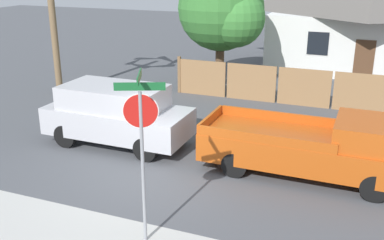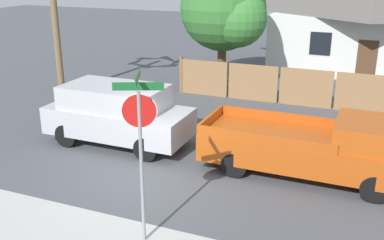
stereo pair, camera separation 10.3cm
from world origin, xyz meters
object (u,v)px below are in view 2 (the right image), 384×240
house (373,20)px  oak_tree (226,10)px  orange_pickup (318,147)px  red_suv (118,113)px  stop_sign (140,131)px

house → oak_tree: oak_tree is taller
orange_pickup → house: bearing=87.4°
red_suv → stop_sign: 5.59m
oak_tree → stop_sign: bearing=-79.1°
house → orange_pickup: 14.66m
stop_sign → house: bearing=55.7°
house → stop_sign: house is taller
oak_tree → stop_sign: size_ratio=1.55×
house → stop_sign: bearing=-100.8°
red_suv → orange_pickup: red_suv is taller
house → red_suv: 16.13m
orange_pickup → stop_sign: 5.44m
oak_tree → red_suv: oak_tree is taller
red_suv → oak_tree: bearing=84.3°
oak_tree → orange_pickup: bearing=-56.7°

